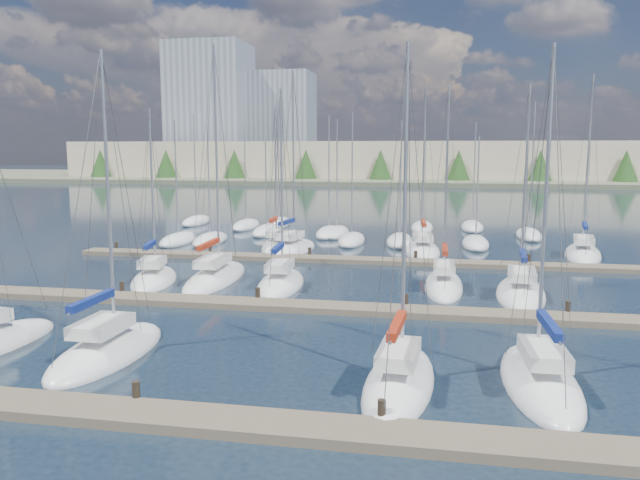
% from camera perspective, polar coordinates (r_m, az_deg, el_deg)
% --- Properties ---
extents(ground, '(400.00, 400.00, 0.00)m').
position_cam_1_polar(ground, '(75.65, 6.50, 2.01)').
color(ground, '#1C2A38').
rests_on(ground, ground).
extents(dock_near, '(44.00, 1.93, 1.10)m').
position_cam_1_polar(dock_near, '(19.66, -6.79, -16.33)').
color(dock_near, '#6B5E4C').
rests_on(dock_near, ground).
extents(dock_mid, '(44.00, 1.93, 1.10)m').
position_cam_1_polar(dock_mid, '(32.54, 0.66, -6.20)').
color(dock_mid, '#6B5E4C').
rests_on(dock_mid, ground).
extents(dock_far, '(44.00, 1.93, 1.10)m').
position_cam_1_polar(dock_far, '(46.07, 3.71, -1.87)').
color(dock_far, '#6B5E4C').
rests_on(dock_far, ground).
extents(sailboat_j, '(3.14, 7.60, 12.64)m').
position_cam_1_polar(sailboat_j, '(38.13, -3.61, -3.99)').
color(sailboat_j, white).
rests_on(sailboat_j, ground).
extents(sailboat_k, '(2.30, 8.34, 12.76)m').
position_cam_1_polar(sailboat_k, '(38.40, 11.23, -4.04)').
color(sailboat_k, white).
rests_on(sailboat_k, ground).
extents(sailboat_l, '(3.44, 8.52, 12.62)m').
position_cam_1_polar(sailboat_l, '(37.44, 17.88, -4.63)').
color(sailboat_l, white).
rests_on(sailboat_l, ground).
extents(sailboat_n, '(2.59, 6.85, 12.39)m').
position_cam_1_polar(sailboat_n, '(52.55, -4.10, -0.54)').
color(sailboat_n, white).
rests_on(sailboat_n, ground).
extents(sailboat_d, '(2.86, 7.76, 12.63)m').
position_cam_1_polar(sailboat_d, '(22.71, 7.26, -12.75)').
color(sailboat_d, white).
rests_on(sailboat_d, ground).
extents(sailboat_o, '(3.86, 8.48, 15.25)m').
position_cam_1_polar(sailboat_o, '(51.06, -2.64, -0.81)').
color(sailboat_o, white).
rests_on(sailboat_o, ground).
extents(sailboat_i, '(3.08, 9.72, 15.48)m').
position_cam_1_polar(sailboat_i, '(40.31, -9.54, -3.40)').
color(sailboat_i, white).
rests_on(sailboat_i, ground).
extents(sailboat_c, '(2.93, 7.70, 12.91)m').
position_cam_1_polar(sailboat_c, '(27.14, -18.85, -9.60)').
color(sailboat_c, white).
rests_on(sailboat_c, ground).
extents(sailboat_h, '(4.08, 7.09, 11.52)m').
position_cam_1_polar(sailboat_h, '(40.58, -14.94, -3.51)').
color(sailboat_h, white).
rests_on(sailboat_h, ground).
extents(sailboat_e, '(2.82, 7.96, 12.64)m').
position_cam_1_polar(sailboat_e, '(23.91, 19.48, -12.09)').
color(sailboat_e, white).
rests_on(sailboat_e, ground).
extents(sailboat_r, '(4.19, 9.42, 14.74)m').
position_cam_1_polar(sailboat_r, '(52.81, 22.90, -1.16)').
color(sailboat_r, white).
rests_on(sailboat_r, ground).
extents(sailboat_p, '(3.35, 8.42, 13.94)m').
position_cam_1_polar(sailboat_p, '(50.91, 9.34, -0.95)').
color(sailboat_p, white).
rests_on(sailboat_p, ground).
extents(distant_boats, '(36.93, 20.75, 13.30)m').
position_cam_1_polar(distant_boats, '(60.11, 1.21, 0.69)').
color(distant_boats, '#9EA0A5').
rests_on(distant_boats, ground).
extents(shoreline, '(400.00, 60.00, 38.00)m').
position_cam_1_polar(shoreline, '(165.83, 4.26, 8.07)').
color(shoreline, '#666B51').
rests_on(shoreline, ground).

